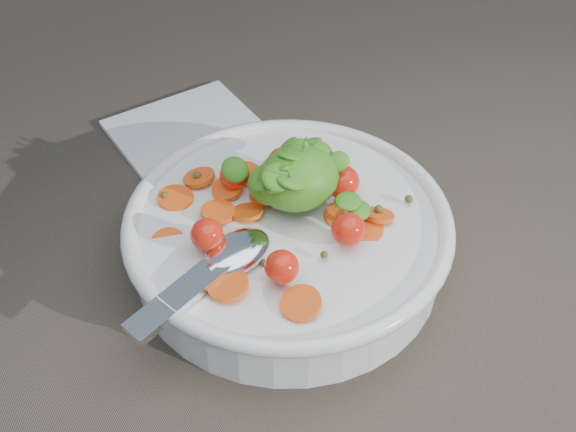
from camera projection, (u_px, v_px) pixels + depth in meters
ground at (261, 274)px, 0.64m from camera, size 6.00×6.00×0.00m
bowl at (288, 235)px, 0.63m from camera, size 0.31×0.28×0.12m
napkin at (187, 131)px, 0.79m from camera, size 0.16×0.14×0.01m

